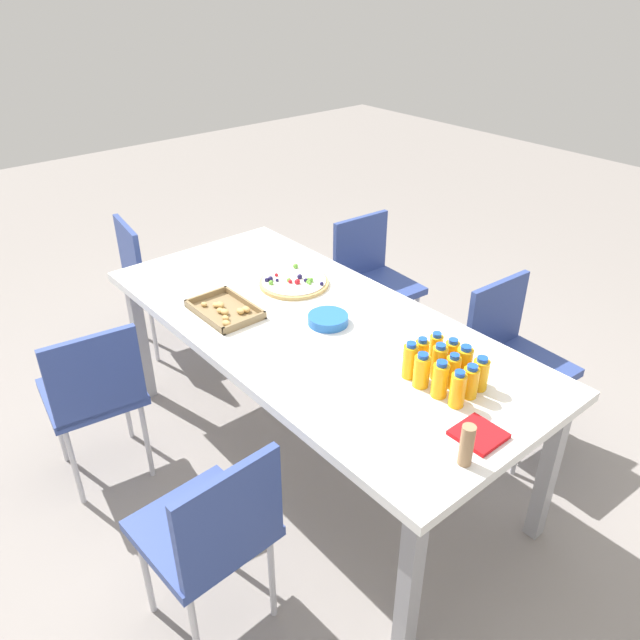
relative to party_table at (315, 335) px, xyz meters
name	(u,v)px	position (x,y,z in m)	size (l,w,h in m)	color
ground_plane	(315,454)	(0.00, 0.00, -0.69)	(12.00, 12.00, 0.00)	gray
party_table	(315,335)	(0.00, 0.00, 0.00)	(2.09, 0.96, 0.75)	white
chair_near_right	(372,276)	(0.53, -0.87, -0.19)	(0.43, 0.43, 0.83)	#33478C
chair_far_left	(213,530)	(-0.48, 0.83, -0.19)	(0.42, 0.42, 0.83)	#33478C
chair_far_right	(94,390)	(0.50, 0.82, -0.19)	(0.45, 0.45, 0.83)	#33478C
chair_end	(153,273)	(1.39, 0.09, -0.19)	(0.45, 0.45, 0.83)	#33478C
chair_near_left	(511,352)	(-0.48, -0.81, -0.19)	(0.42, 0.42, 0.83)	#33478C
juice_bottle_0	(480,374)	(-0.75, -0.16, 0.12)	(0.06, 0.06, 0.13)	#FAAD14
juice_bottle_1	(464,364)	(-0.67, -0.16, 0.13)	(0.06, 0.06, 0.15)	#F9AE14
juice_bottle_2	(451,356)	(-0.60, -0.17, 0.13)	(0.05, 0.05, 0.14)	#FAAC14
juice_bottle_3	(436,349)	(-0.53, -0.17, 0.12)	(0.05, 0.05, 0.13)	#F9AB14
juice_bottle_4	(470,382)	(-0.75, -0.10, 0.12)	(0.06, 0.06, 0.13)	#F9AC14
juice_bottle_5	(453,371)	(-0.67, -0.10, 0.13)	(0.05, 0.05, 0.14)	#FAAC14
juice_bottle_6	(439,362)	(-0.61, -0.10, 0.13)	(0.06, 0.06, 0.15)	#F9AC14
juice_bottle_7	(421,354)	(-0.52, -0.10, 0.12)	(0.05, 0.05, 0.13)	#F9AB14
juice_bottle_8	(458,390)	(-0.76, -0.02, 0.13)	(0.06, 0.06, 0.14)	#F9AE14
juice_bottle_9	(440,380)	(-0.68, -0.02, 0.13)	(0.06, 0.06, 0.15)	#F9AD14
juice_bottle_10	(422,371)	(-0.60, -0.01, 0.13)	(0.06, 0.06, 0.14)	#F9AE14
juice_bottle_11	(410,361)	(-0.53, -0.02, 0.13)	(0.06, 0.06, 0.15)	#F9AE14
fruit_pizza	(294,282)	(0.34, -0.16, 0.08)	(0.34, 0.34, 0.05)	tan
snack_tray	(225,311)	(0.32, 0.25, 0.07)	(0.33, 0.22, 0.03)	olive
plate_stack	(328,319)	(-0.04, -0.04, 0.08)	(0.17, 0.17, 0.04)	blue
napkin_stack	(479,434)	(-0.91, 0.05, 0.07)	(0.15, 0.15, 0.02)	red
cardboard_tube	(467,445)	(-0.96, 0.19, 0.14)	(0.04, 0.04, 0.15)	#9E7A56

